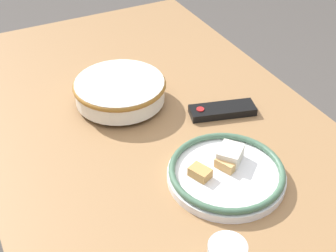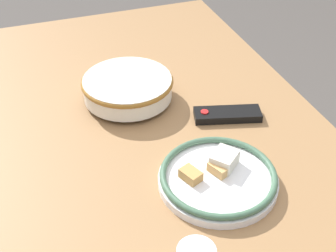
{
  "view_description": "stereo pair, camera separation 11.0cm",
  "coord_description": "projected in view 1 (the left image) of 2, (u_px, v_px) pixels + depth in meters",
  "views": [
    {
      "loc": [
        0.82,
        -0.38,
        1.41
      ],
      "look_at": [
        0.04,
        0.01,
        0.74
      ],
      "focal_mm": 50.0,
      "sensor_mm": 36.0,
      "label": 1
    },
    {
      "loc": [
        0.86,
        -0.28,
        1.41
      ],
      "look_at": [
        0.04,
        0.01,
        0.74
      ],
      "focal_mm": 50.0,
      "sensor_mm": 36.0,
      "label": 2
    }
  ],
  "objects": [
    {
      "name": "noodle_bowl",
      "position": [
        120.0,
        90.0,
        1.21
      ],
      "size": [
        0.24,
        0.24,
        0.07
      ],
      "color": "silver",
      "rests_on": "dining_table"
    },
    {
      "name": "dining_table",
      "position": [
        157.0,
        153.0,
        1.19
      ],
      "size": [
        1.4,
        0.82,
        0.71
      ],
      "color": "olive",
      "rests_on": "ground_plane"
    },
    {
      "name": "food_plate",
      "position": [
        226.0,
        172.0,
        0.99
      ],
      "size": [
        0.25,
        0.25,
        0.05
      ],
      "color": "white",
      "rests_on": "dining_table"
    },
    {
      "name": "tv_remote",
      "position": [
        222.0,
        110.0,
        1.19
      ],
      "size": [
        0.1,
        0.18,
        0.02
      ],
      "rotation": [
        0.0,
        0.0,
        2.87
      ],
      "color": "black",
      "rests_on": "dining_table"
    }
  ]
}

